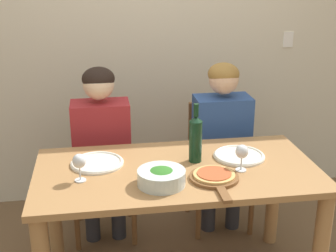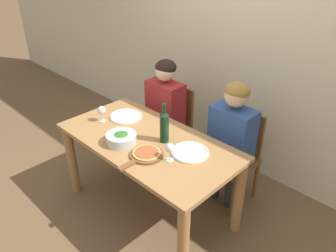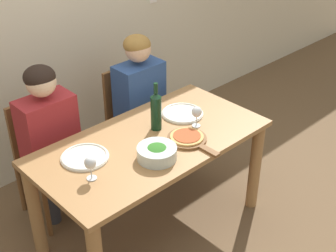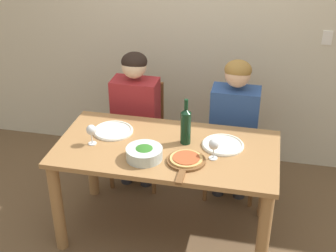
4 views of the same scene
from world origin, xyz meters
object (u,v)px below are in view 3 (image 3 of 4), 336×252
chair_left (46,155)px  wine_glass_right (197,113)px  wine_bottle (156,110)px  person_woman (50,132)px  wine_glass_left (90,164)px  pizza_on_board (188,138)px  chair_right (133,116)px  dinner_plate_right (182,113)px  broccoli_bowl (157,153)px  person_man (141,94)px  dinner_plate_left (85,157)px

chair_left → wine_glass_right: wine_glass_right is taller
chair_left → wine_bottle: (0.52, -0.63, 0.43)m
person_woman → wine_glass_left: 0.70m
wine_bottle → pizza_on_board: bearing=-78.8°
chair_right → dinner_plate_right: bearing=-93.5°
broccoli_bowl → pizza_on_board: size_ratio=0.62×
wine_bottle → wine_glass_right: wine_bottle is taller
chair_right → person_woman: person_woman is taller
person_man → dinner_plate_right: 0.51m
pizza_on_board → dinner_plate_left: bearing=154.0°
chair_left → person_woman: (-0.00, -0.11, 0.25)m
person_woman → dinner_plate_left: 0.48m
dinner_plate_right → dinner_plate_left: bearing=178.1°
chair_left → chair_right: (0.82, 0.00, 0.00)m
chair_left → person_man: (0.82, -0.11, 0.25)m
chair_right → wine_glass_left: 1.29m
chair_right → wine_glass_left: size_ratio=5.82×
broccoli_bowl → wine_glass_left: 0.43m
wine_glass_left → chair_left: bearing=81.1°
wine_glass_left → person_woman: bearing=79.7°
person_woman → wine_bottle: person_woman is taller
chair_left → broccoli_bowl: (0.29, -0.89, 0.33)m
person_man → wine_glass_left: person_man is taller
dinner_plate_left → pizza_on_board: 0.67m
wine_glass_right → chair_left: bearing=133.2°
person_man → wine_bottle: 0.62m
chair_right → dinner_plate_right: chair_right is taller
wine_bottle → broccoli_bowl: 0.36m
broccoli_bowl → wine_glass_left: bearing=165.3°
wine_glass_right → wine_glass_left: bearing=179.4°
chair_right → person_woman: bearing=-172.4°
chair_right → dinner_plate_right: size_ratio=2.95×
wine_bottle → pizza_on_board: 0.29m
wine_bottle → dinner_plate_left: 0.57m
chair_left → dinner_plate_left: size_ratio=2.95×
chair_right → dinner_plate_right: 0.68m
wine_bottle → dinner_plate_right: 0.30m
chair_right → wine_glass_left: wine_glass_left is taller
person_woman → wine_bottle: (0.52, -0.52, 0.18)m
person_man → dinner_plate_left: size_ratio=4.04×
person_man → dinner_plate_right: bearing=-94.2°
dinner_plate_left → chair_right: bearing=34.3°
person_man → wine_glass_right: (-0.08, -0.68, 0.14)m
person_man → chair_right: bearing=90.0°
dinner_plate_right → wine_glass_right: (-0.04, -0.18, 0.10)m
chair_right → wine_glass_right: 0.89m
dinner_plate_right → wine_glass_left: bearing=-169.4°
wine_bottle → chair_left: bearing=129.8°
broccoli_bowl → dinner_plate_right: broccoli_bowl is taller
wine_glass_right → chair_right: bearing=84.1°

